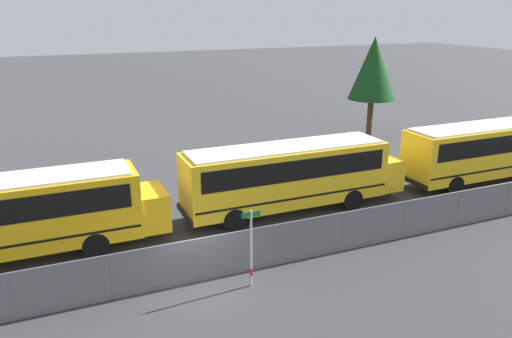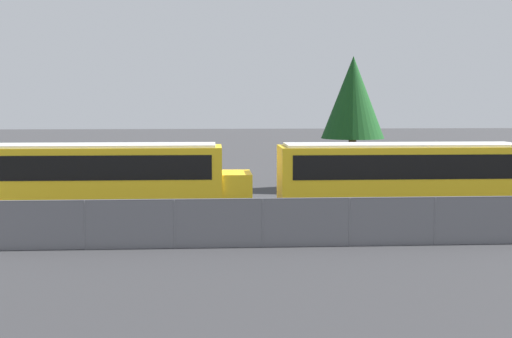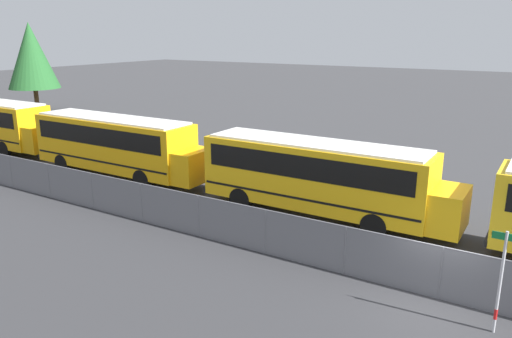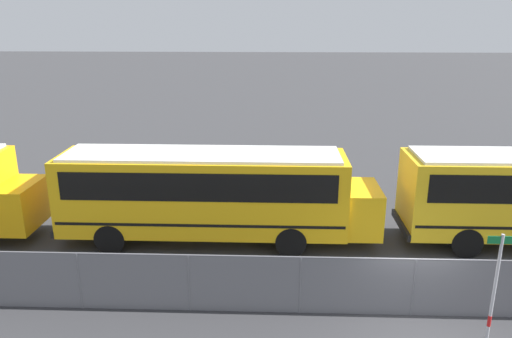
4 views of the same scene
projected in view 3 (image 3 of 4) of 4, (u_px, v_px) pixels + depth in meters
The scene contains 6 objects.
ground_plane at pixel (438, 299), 15.24m from camera, with size 200.00×200.00×0.00m, color #38383A.
fence at pixel (441, 273), 15.01m from camera, with size 110.51×0.07×1.74m.
school_bus_2 at pixel (116, 142), 27.64m from camera, with size 11.40×2.48×3.35m.
school_bus_3 at pixel (320, 173), 21.50m from camera, with size 11.40×2.48×3.35m.
street_sign at pixel (500, 280), 13.14m from camera, with size 0.70×0.09×2.94m.
tree_0 at pixel (32, 56), 49.56m from camera, with size 4.96×4.96×8.83m.
Camera 3 is at (2.40, -14.54, 7.88)m, focal length 35.00 mm.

